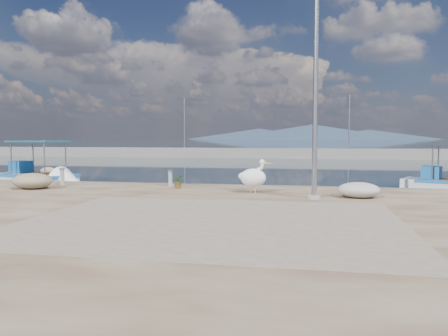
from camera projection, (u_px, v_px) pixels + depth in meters
ground at (201, 218)px, 13.64m from camera, size 1400.00×1400.00×0.00m
quay at (120, 265)px, 7.74m from camera, size 44.00×22.00×0.50m
quay_patch at (212, 221)px, 10.48m from camera, size 9.00×7.00×0.01m
breakwater at (280, 153)px, 52.79m from camera, size 120.00×2.20×7.50m
mountains at (308, 133)px, 649.00m from camera, size 370.00×280.00×22.00m
boat_left at (38, 180)px, 23.48m from camera, size 5.96×3.32×2.73m
pelican at (254, 177)px, 15.77m from camera, size 1.28×0.71×1.22m
lamp_post at (315, 98)px, 14.18m from camera, size 0.44×0.96×7.00m
bollard_near at (170, 178)px, 17.87m from camera, size 0.22×0.22×0.68m
bollard_far at (62, 176)px, 18.55m from camera, size 0.23×0.23×0.71m
potted_plant at (179, 182)px, 17.22m from camera, size 0.50×0.44×0.52m
net_pile_d at (359, 190)px, 14.51m from camera, size 1.39×1.04×0.52m
net_pile_b at (32, 181)px, 17.06m from camera, size 1.59×1.23×0.62m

